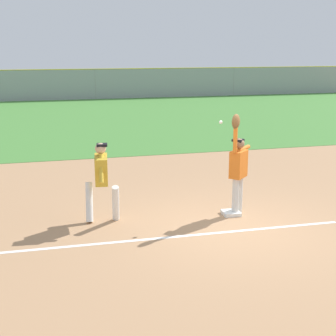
% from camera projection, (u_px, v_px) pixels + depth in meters
% --- Properties ---
extents(ground_plane, '(80.27, 80.27, 0.00)m').
position_uv_depth(ground_plane, '(233.00, 227.00, 10.08)').
color(ground_plane, tan).
extents(outfield_grass, '(42.05, 18.94, 0.01)m').
position_uv_depth(outfield_grass, '(115.00, 117.00, 25.59)').
color(outfield_grass, '#478438').
rests_on(outfield_grass, ground_plane).
extents(chalk_foul_line, '(12.00, 0.31, 0.01)m').
position_uv_depth(chalk_foul_line, '(48.00, 248.00, 8.99)').
color(chalk_foul_line, white).
rests_on(chalk_foul_line, ground_plane).
extents(first_base, '(0.40, 0.40, 0.08)m').
position_uv_depth(first_base, '(231.00, 213.00, 10.80)').
color(first_base, white).
rests_on(first_base, ground_plane).
extents(fielder, '(0.72, 0.70, 2.28)m').
position_uv_depth(fielder, '(238.00, 166.00, 10.59)').
color(fielder, silver).
rests_on(fielder, ground_plane).
extents(runner, '(0.74, 0.85, 1.72)m').
position_uv_depth(runner, '(102.00, 177.00, 10.15)').
color(runner, white).
rests_on(runner, ground_plane).
extents(baseball, '(0.07, 0.07, 0.07)m').
position_uv_depth(baseball, '(221.00, 122.00, 10.44)').
color(baseball, white).
extents(outfield_fence, '(42.13, 0.08, 2.14)m').
position_uv_depth(outfield_fence, '(95.00, 84.00, 34.22)').
color(outfield_fence, '#93999E').
rests_on(outfield_fence, ground_plane).
extents(parked_car_black, '(4.52, 2.35, 1.25)m').
position_uv_depth(parked_car_black, '(59.00, 86.00, 37.60)').
color(parked_car_black, black).
rests_on(parked_car_black, ground_plane).
extents(parked_car_silver, '(4.58, 2.49, 1.25)m').
position_uv_depth(parked_car_silver, '(133.00, 84.00, 39.43)').
color(parked_car_silver, '#B7B7BC').
rests_on(parked_car_silver, ground_plane).
extents(parked_car_red, '(4.42, 2.15, 1.25)m').
position_uv_depth(parked_car_red, '(198.00, 83.00, 40.20)').
color(parked_car_red, '#B21E1E').
rests_on(parked_car_red, ground_plane).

